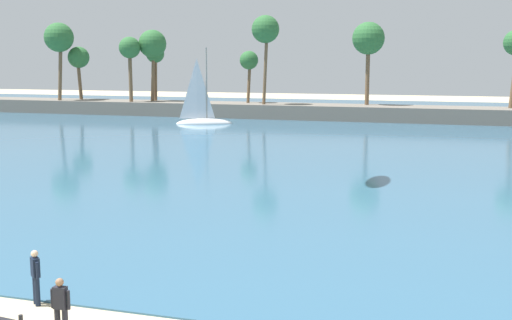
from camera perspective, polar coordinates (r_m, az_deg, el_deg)
sea at (r=68.10m, az=10.62°, el=2.52°), size 220.00×102.74×0.06m
palm_headland at (r=78.71m, az=14.41°, el=6.06°), size 117.68×6.87×12.96m
person_rigging_by_gear at (r=17.87m, az=-16.63°, el=-12.17°), size 0.55×0.21×1.67m
person_at_waterline at (r=20.53m, az=-18.62°, el=-9.51°), size 0.44×0.38×1.67m
sailboat_near_shore at (r=74.14m, az=-4.65°, el=3.79°), size 6.54×4.13×9.12m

